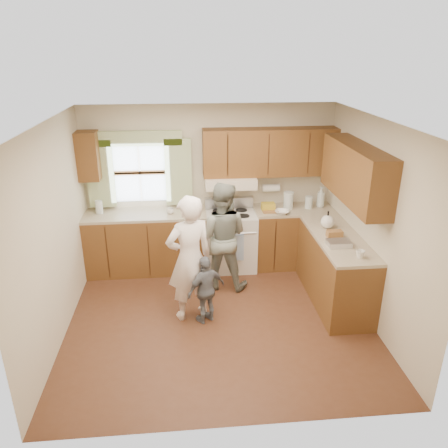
{
  "coord_description": "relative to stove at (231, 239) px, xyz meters",
  "views": [
    {
      "loc": [
        -0.39,
        -4.75,
        3.25
      ],
      "look_at": [
        0.1,
        0.4,
        1.15
      ],
      "focal_mm": 35.0,
      "sensor_mm": 36.0,
      "label": 1
    }
  ],
  "objects": [
    {
      "name": "room",
      "position": [
        -0.3,
        -1.44,
        0.78
      ],
      "size": [
        3.8,
        3.8,
        3.8
      ],
      "color": "#4D2A18",
      "rests_on": "ground"
    },
    {
      "name": "child",
      "position": [
        -0.46,
        -1.46,
        -0.01
      ],
      "size": [
        0.57,
        0.46,
        0.9
      ],
      "primitive_type": "imported",
      "rotation": [
        0.0,
        0.0,
        3.69
      ],
      "color": "slate",
      "rests_on": "ground"
    },
    {
      "name": "kitchen_fixtures",
      "position": [
        0.31,
        -0.36,
        0.37
      ],
      "size": [
        3.8,
        2.25,
        2.15
      ],
      "color": "#45250E",
      "rests_on": "ground"
    },
    {
      "name": "woman_right",
      "position": [
        -0.19,
        -0.59,
        0.32
      ],
      "size": [
        0.89,
        0.77,
        1.57
      ],
      "primitive_type": "imported",
      "rotation": [
        0.0,
        0.0,
        2.88
      ],
      "color": "#24392E",
      "rests_on": "ground"
    },
    {
      "name": "woman_left",
      "position": [
        -0.66,
        -1.33,
        0.36
      ],
      "size": [
        0.7,
        0.58,
        1.65
      ],
      "primitive_type": "imported",
      "rotation": [
        0.0,
        0.0,
        3.51
      ],
      "color": "white",
      "rests_on": "ground"
    },
    {
      "name": "stove",
      "position": [
        0.0,
        0.0,
        0.0
      ],
      "size": [
        0.76,
        0.67,
        1.07
      ],
      "color": "silver",
      "rests_on": "ground"
    }
  ]
}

